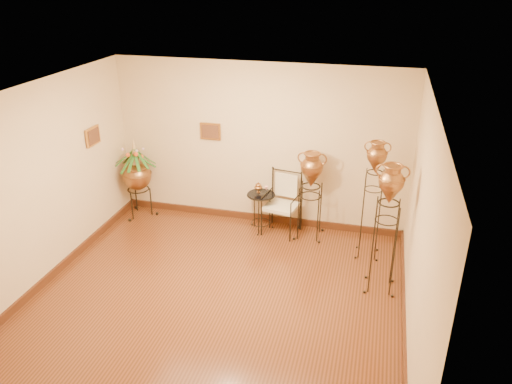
% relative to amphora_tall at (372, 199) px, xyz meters
% --- Properties ---
extents(ground, '(5.00, 5.00, 0.00)m').
position_rel_amphora_tall_xyz_m(ground, '(-1.93, -1.77, -0.97)').
color(ground, brown).
rests_on(ground, ground).
extents(room_shell, '(5.02, 5.02, 2.81)m').
position_rel_amphora_tall_xyz_m(room_shell, '(-1.94, -1.76, 0.76)').
color(room_shell, '#D4B989').
rests_on(room_shell, ground).
extents(amphora_tall, '(0.39, 0.39, 1.90)m').
position_rel_amphora_tall_xyz_m(amphora_tall, '(0.00, 0.00, 0.00)').
color(amphora_tall, black).
rests_on(amphora_tall, ground).
extents(amphora_mid, '(0.52, 0.52, 1.89)m').
position_rel_amphora_tall_xyz_m(amphora_mid, '(0.22, -0.86, -0.01)').
color(amphora_mid, black).
rests_on(amphora_mid, ground).
extents(amphora_short, '(0.52, 0.52, 1.51)m').
position_rel_amphora_tall_xyz_m(amphora_short, '(-0.99, 0.38, -0.21)').
color(amphora_short, black).
rests_on(amphora_short, ground).
extents(planter_urn, '(0.88, 0.88, 1.49)m').
position_rel_amphora_tall_xyz_m(planter_urn, '(-4.08, 0.38, -0.14)').
color(planter_urn, black).
rests_on(planter_urn, ground).
extents(armchair, '(0.68, 0.65, 1.06)m').
position_rel_amphora_tall_xyz_m(armchair, '(-1.47, 0.38, -0.44)').
color(armchair, black).
rests_on(armchair, ground).
extents(side_table, '(0.57, 0.57, 0.85)m').
position_rel_amphora_tall_xyz_m(side_table, '(-1.82, 0.38, -0.61)').
color(side_table, black).
rests_on(side_table, ground).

